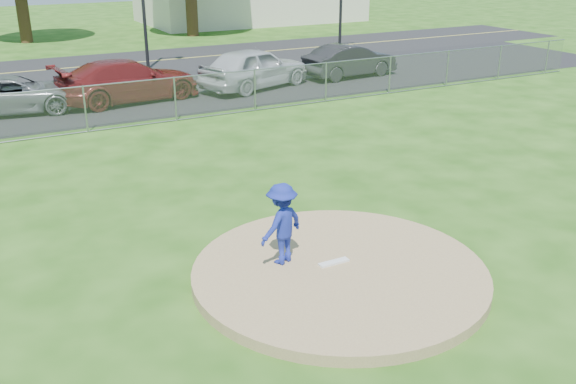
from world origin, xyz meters
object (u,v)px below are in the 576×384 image
object	(u,v)px
parked_car_pearl	(254,68)
parked_car_charcoal	(350,61)
parked_car_darkred	(128,81)
pitcher	(282,224)
parked_car_gray	(14,94)

from	to	relation	value
parked_car_pearl	parked_car_charcoal	bearing A→B (deg)	-106.99
parked_car_darkred	parked_car_pearl	bearing A→B (deg)	-99.05
pitcher	parked_car_darkred	xyz separation A→B (m)	(1.17, 14.92, -0.16)
parked_car_darkred	parked_car_charcoal	size ratio (longest dim) A/B	1.25
pitcher	parked_car_darkred	distance (m)	14.97
pitcher	parked_car_gray	distance (m)	15.38
pitcher	parked_car_gray	bearing A→B (deg)	-100.04
parked_car_darkred	parked_car_charcoal	bearing A→B (deg)	-97.33
parked_car_darkred	parked_car_gray	bearing A→B (deg)	79.96
parked_car_charcoal	parked_car_darkred	bearing A→B (deg)	84.56
pitcher	parked_car_gray	world-z (taller)	pitcher
pitcher	parked_car_pearl	xyz separation A→B (m)	(6.46, 14.78, -0.11)
parked_car_gray	parked_car_pearl	bearing A→B (deg)	-83.76
parked_car_pearl	pitcher	bearing A→B (deg)	137.34
pitcher	parked_car_darkred	size ratio (longest dim) A/B	0.28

